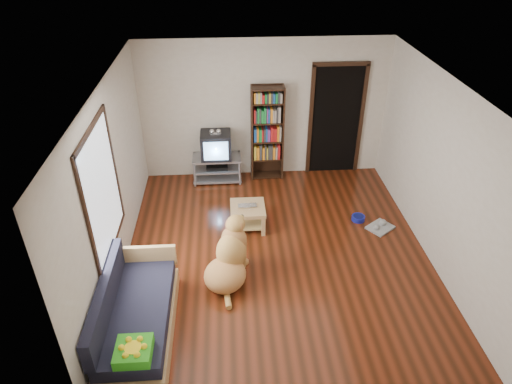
{
  "coord_description": "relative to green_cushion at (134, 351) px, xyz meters",
  "views": [
    {
      "loc": [
        -0.68,
        -5.34,
        4.44
      ],
      "look_at": [
        -0.29,
        0.32,
        0.9
      ],
      "focal_mm": 32.0,
      "sensor_mm": 36.0,
      "label": 1
    }
  ],
  "objects": [
    {
      "name": "dog_bowl",
      "position": [
        3.2,
        2.84,
        -0.44
      ],
      "size": [
        0.22,
        0.22,
        0.08
      ],
      "primitive_type": "cylinder",
      "color": "navy",
      "rests_on": "ground"
    },
    {
      "name": "wall_left",
      "position": [
        -0.5,
        2.08,
        0.82
      ],
      "size": [
        0.0,
        5.0,
        5.0
      ],
      "primitive_type": "plane",
      "rotation": [
        1.57,
        0.0,
        1.57
      ],
      "color": "beige",
      "rests_on": "ground"
    },
    {
      "name": "coffee_table",
      "position": [
        1.35,
        2.77,
        -0.2
      ],
      "size": [
        0.55,
        0.55,
        0.4
      ],
      "color": "tan",
      "rests_on": "ground"
    },
    {
      "name": "wall_right",
      "position": [
        4.0,
        2.08,
        0.82
      ],
      "size": [
        0.0,
        5.0,
        5.0
      ],
      "primitive_type": "plane",
      "rotation": [
        1.57,
        0.0,
        -1.57
      ],
      "color": "beige",
      "rests_on": "ground"
    },
    {
      "name": "wall_back",
      "position": [
        1.75,
        4.58,
        0.82
      ],
      "size": [
        4.5,
        0.0,
        4.5
      ],
      "primitive_type": "plane",
      "rotation": [
        1.57,
        0.0,
        0.0
      ],
      "color": "beige",
      "rests_on": "ground"
    },
    {
      "name": "grey_rag",
      "position": [
        3.5,
        2.59,
        -0.47
      ],
      "size": [
        0.51,
        0.49,
        0.03
      ],
      "primitive_type": "cube",
      "rotation": [
        0.0,
        0.0,
        0.63
      ],
      "color": "#A1A1A1",
      "rests_on": "ground"
    },
    {
      "name": "ceiling",
      "position": [
        1.75,
        2.08,
        2.12
      ],
      "size": [
        5.0,
        5.0,
        0.0
      ],
      "primitive_type": "plane",
      "rotation": [
        3.14,
        0.0,
        0.0
      ],
      "color": "white",
      "rests_on": "ground"
    },
    {
      "name": "ground",
      "position": [
        1.75,
        2.08,
        -0.48
      ],
      "size": [
        5.0,
        5.0,
        0.0
      ],
      "primitive_type": "plane",
      "color": "#5D2210",
      "rests_on": "ground"
    },
    {
      "name": "laptop",
      "position": [
        1.35,
        2.74,
        -0.07
      ],
      "size": [
        0.31,
        0.2,
        0.02
      ],
      "primitive_type": "imported",
      "rotation": [
        0.0,
        0.0,
        0.04
      ],
      "color": "white",
      "rests_on": "coffee_table"
    },
    {
      "name": "bookshelf",
      "position": [
        1.8,
        4.43,
        0.52
      ],
      "size": [
        0.6,
        0.3,
        1.8
      ],
      "color": "black",
      "rests_on": "ground"
    },
    {
      "name": "green_cushion",
      "position": [
        0.0,
        0.0,
        0.0
      ],
      "size": [
        0.38,
        0.38,
        0.13
      ],
      "primitive_type": "cube",
      "rotation": [
        0.0,
        0.0,
        -0.0
      ],
      "color": "green",
      "rests_on": "sofa"
    },
    {
      "name": "window",
      "position": [
        -0.48,
        1.58,
        1.02
      ],
      "size": [
        0.03,
        1.46,
        1.7
      ],
      "color": "white",
      "rests_on": "wall_left"
    },
    {
      "name": "wall_front",
      "position": [
        1.75,
        -0.42,
        0.82
      ],
      "size": [
        4.5,
        0.0,
        4.5
      ],
      "primitive_type": "plane",
      "rotation": [
        -1.57,
        0.0,
        0.0
      ],
      "color": "beige",
      "rests_on": "ground"
    },
    {
      "name": "dog",
      "position": [
        1.03,
        1.59,
        -0.15
      ],
      "size": [
        0.78,
        1.1,
        0.92
      ],
      "color": "#B97847",
      "rests_on": "ground"
    },
    {
      "name": "doorway",
      "position": [
        3.1,
        4.56,
        0.64
      ],
      "size": [
        1.03,
        0.05,
        2.19
      ],
      "color": "black",
      "rests_on": "wall_back"
    },
    {
      "name": "tv_stand",
      "position": [
        0.85,
        4.33,
        -0.21
      ],
      "size": [
        0.9,
        0.45,
        0.5
      ],
      "color": "#99999E",
      "rests_on": "ground"
    },
    {
      "name": "crt_tv",
      "position": [
        0.85,
        4.36,
        0.26
      ],
      "size": [
        0.55,
        0.52,
        0.58
      ],
      "color": "black",
      "rests_on": "tv_stand"
    },
    {
      "name": "sofa",
      "position": [
        -0.12,
        0.7,
        -0.22
      ],
      "size": [
        0.8,
        1.8,
        0.8
      ],
      "color": "tan",
      "rests_on": "ground"
    }
  ]
}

